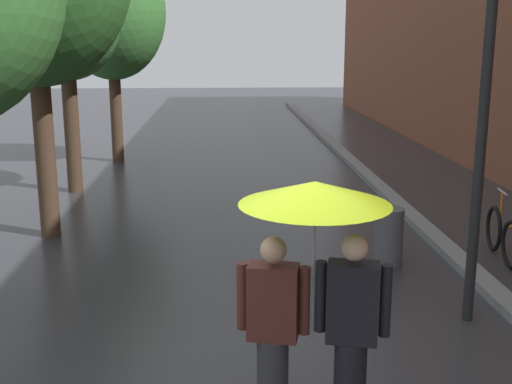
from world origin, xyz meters
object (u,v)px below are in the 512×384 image
Objects in this scene: litter_bin at (388,237)px; street_lamp_post at (484,100)px; street_tree_2 at (65,22)px; couple_under_umbrella at (314,268)px; street_tree_3 at (111,12)px.

street_lamp_post is at bearing -75.94° from litter_bin.
street_tree_2 is 10.02m from couple_under_umbrella.
street_lamp_post is 2.87m from litter_bin.
litter_bin is (5.50, -5.02, -3.11)m from street_tree_2.
street_lamp_post is at bearing -49.14° from street_tree_2.
street_lamp_post is 5.11× the size of litter_bin.
litter_bin is (-0.47, 1.88, -2.11)m from street_lamp_post.
couple_under_umbrella is 4.45m from litter_bin.
street_tree_2 is at bearing 113.08° from couple_under_umbrella.
street_lamp_post is (2.13, 2.12, 1.10)m from couple_under_umbrella.
street_lamp_post is at bearing 44.88° from couple_under_umbrella.
street_tree_2 is 0.86× the size of street_tree_3.
street_tree_2 is at bearing 137.62° from litter_bin.
street_tree_2 is 1.11× the size of street_lamp_post.
street_tree_2 reaches higher than street_lamp_post.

